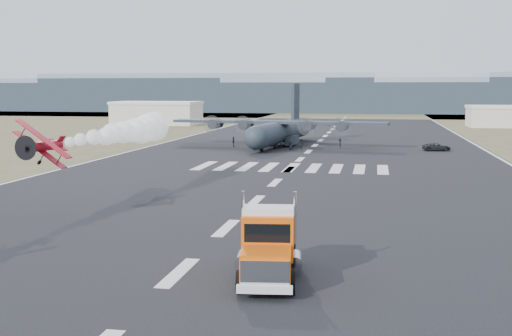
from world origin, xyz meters
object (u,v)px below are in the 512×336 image
(support_vehicle, at_px, (437,147))
(crew_g, at_px, (254,144))
(crew_d, at_px, (233,142))
(crew_f, at_px, (275,144))
(hangar_left, at_px, (157,113))
(transport_aircraft, at_px, (281,130))
(crew_a, at_px, (281,144))
(aerobatic_biplane, at_px, (42,146))
(crew_c, at_px, (340,143))
(semi_truck, at_px, (268,243))
(crew_b, at_px, (302,144))
(crew_h, at_px, (254,144))
(crew_e, at_px, (291,145))
(hangar_right, at_px, (507,116))

(support_vehicle, xyz_separation_m, crew_g, (-31.11, -2.22, 0.22))
(crew_d, relative_size, crew_f, 1.05)
(hangar_left, relative_size, crew_g, 14.10)
(transport_aircraft, distance_m, crew_a, 6.26)
(aerobatic_biplane, relative_size, crew_c, 2.75)
(crew_g, bearing_deg, aerobatic_biplane, -143.79)
(aerobatic_biplane, bearing_deg, semi_truck, -29.48)
(crew_b, relative_size, crew_f, 1.04)
(crew_b, height_order, crew_c, crew_c)
(aerobatic_biplane, height_order, crew_h, aerobatic_biplane)
(aerobatic_biplane, relative_size, crew_b, 2.79)
(support_vehicle, bearing_deg, semi_truck, 157.26)
(crew_c, xyz_separation_m, crew_g, (-14.74, -3.16, -0.02))
(crew_h, bearing_deg, crew_e, 85.90)
(semi_truck, xyz_separation_m, support_vehicle, (15.98, 77.61, -1.33))
(hangar_right, relative_size, crew_a, 11.82)
(crew_b, bearing_deg, crew_h, 94.65)
(hangar_right, height_order, crew_h, hangar_right)
(hangar_left, xyz_separation_m, crew_b, (50.39, -68.65, -2.53))
(crew_h, bearing_deg, semi_truck, -7.65)
(crew_b, bearing_deg, crew_a, 73.22)
(hangar_left, bearing_deg, crew_c, -49.46)
(semi_truck, relative_size, crew_b, 5.19)
(crew_d, distance_m, crew_g, 5.81)
(hangar_right, bearing_deg, hangar_left, -177.08)
(crew_a, xyz_separation_m, crew_h, (-4.30, -3.03, 0.07))
(crew_c, height_order, crew_f, crew_c)
(crew_d, height_order, crew_f, crew_d)
(crew_b, xyz_separation_m, crew_e, (-1.79, -1.31, -0.02))
(crew_e, height_order, crew_f, crew_e)
(aerobatic_biplane, bearing_deg, transport_aircraft, 85.20)
(semi_truck, relative_size, crew_a, 5.26)
(crew_a, relative_size, crew_h, 0.92)
(hangar_left, xyz_separation_m, crew_a, (46.73, -68.58, -2.54))
(aerobatic_biplane, bearing_deg, hangar_right, 68.63)
(crew_b, relative_size, crew_g, 1.01)
(transport_aircraft, relative_size, crew_f, 23.47)
(transport_aircraft, bearing_deg, aerobatic_biplane, -90.50)
(hangar_left, xyz_separation_m, hangar_right, (98.00, 5.00, -0.40))
(hangar_left, bearing_deg, crew_e, -55.21)
(crew_c, relative_size, crew_g, 1.03)
(transport_aircraft, distance_m, crew_d, 9.01)
(crew_b, relative_size, crew_e, 1.03)
(crew_c, height_order, crew_d, crew_c)
(crew_e, xyz_separation_m, crew_g, (-6.49, 0.34, 0.01))
(aerobatic_biplane, relative_size, crew_f, 2.89)
(crew_a, distance_m, crew_e, 2.32)
(aerobatic_biplane, height_order, crew_c, aerobatic_biplane)
(hangar_right, height_order, crew_b, hangar_right)
(crew_e, relative_size, crew_f, 1.01)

